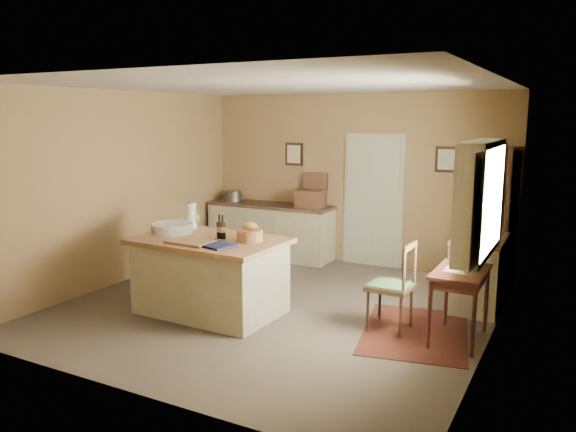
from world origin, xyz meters
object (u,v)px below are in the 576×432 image
Objects in this scene: sideboard at (271,228)px; writing_desk at (460,280)px; work_island at (210,273)px; shelving_unit at (504,221)px; desk_chair at (390,287)px; right_cabinet at (479,271)px.

writing_desk is at bearing -31.94° from sideboard.
shelving_unit is (2.97, 2.52, 0.48)m from work_island.
sideboard is at bearing 106.37° from work_island.
desk_chair is 0.94× the size of right_cabinet.
shelving_unit reaches higher than writing_desk.
work_island is 0.82× the size of sideboard.
writing_desk is at bearing -89.99° from right_cabinet.
work_island is at bearing -165.62° from desk_chair.
writing_desk is at bearing 5.62° from desk_chair.
sideboard is 3.60m from desk_chair.
work_island is 1.81× the size of desk_chair.
shelving_unit is (0.15, 2.01, 0.30)m from writing_desk.
sideboard reaches higher than right_cabinet.
right_cabinet is at bearing 32.84° from work_island.
sideboard is 2.06× the size of right_cabinet.
shelving_unit reaches higher than work_island.
desk_chair is at bearing -113.28° from shelving_unit.
work_island is at bearing -169.63° from writing_desk.
desk_chair is 0.51× the size of shelving_unit.
shelving_unit is at bearing 68.50° from desk_chair.
right_cabinet is (-0.00, 1.19, -0.21)m from writing_desk.
desk_chair is (2.09, 0.47, 0.01)m from work_island.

